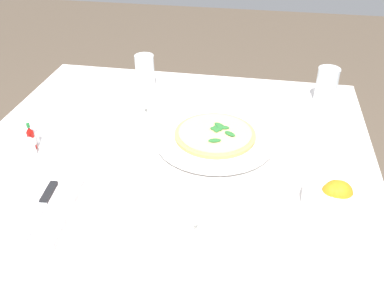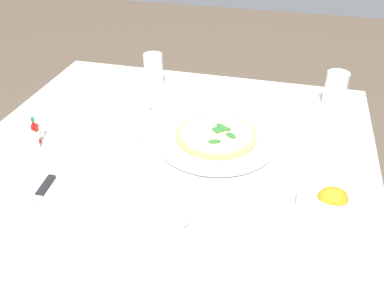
{
  "view_description": "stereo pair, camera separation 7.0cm",
  "coord_description": "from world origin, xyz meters",
  "px_view_note": "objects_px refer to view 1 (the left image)",
  "views": [
    {
      "loc": [
        0.9,
        0.23,
        1.4
      ],
      "look_at": [
        -0.06,
        0.06,
        0.75
      ],
      "focal_mm": 39.41,
      "sensor_mm": 36.0,
      "label": 1
    },
    {
      "loc": [
        0.89,
        0.3,
        1.4
      ],
      "look_at": [
        -0.06,
        0.06,
        0.75
      ],
      "focal_mm": 39.41,
      "sensor_mm": 36.0,
      "label": 2
    }
  ],
  "objects_px": {
    "coffee_cup_back_corner": "(204,206)",
    "dinner_knife": "(41,207)",
    "pizza_plate": "(215,138)",
    "napkin_folded": "(42,211)",
    "hot_sauce_bottle": "(31,138)",
    "coffee_cup_near_left": "(141,99)",
    "menu_card": "(129,130)",
    "water_glass_near_right": "(326,86)",
    "pizza": "(215,134)",
    "citrus_bowl": "(335,196)",
    "pepper_shaker": "(34,135)",
    "salt_shaker": "(30,147)",
    "water_glass_far_right": "(145,73)"
  },
  "relations": [
    {
      "from": "water_glass_near_right",
      "to": "napkin_folded",
      "type": "height_order",
      "value": "water_glass_near_right"
    },
    {
      "from": "coffee_cup_near_left",
      "to": "pepper_shaker",
      "type": "height_order",
      "value": "coffee_cup_near_left"
    },
    {
      "from": "coffee_cup_near_left",
      "to": "citrus_bowl",
      "type": "distance_m",
      "value": 0.69
    },
    {
      "from": "water_glass_near_right",
      "to": "pepper_shaker",
      "type": "height_order",
      "value": "water_glass_near_right"
    },
    {
      "from": "water_glass_near_right",
      "to": "hot_sauce_bottle",
      "type": "distance_m",
      "value": 0.94
    },
    {
      "from": "pizza_plate",
      "to": "menu_card",
      "type": "height_order",
      "value": "menu_card"
    },
    {
      "from": "coffee_cup_near_left",
      "to": "dinner_knife",
      "type": "distance_m",
      "value": 0.54
    },
    {
      "from": "citrus_bowl",
      "to": "hot_sauce_bottle",
      "type": "bearing_deg",
      "value": -96.63
    },
    {
      "from": "coffee_cup_back_corner",
      "to": "menu_card",
      "type": "height_order",
      "value": "coffee_cup_back_corner"
    },
    {
      "from": "napkin_folded",
      "to": "dinner_knife",
      "type": "height_order",
      "value": "dinner_knife"
    },
    {
      "from": "coffee_cup_back_corner",
      "to": "hot_sauce_bottle",
      "type": "xyz_separation_m",
      "value": [
        -0.18,
        -0.51,
        0.0
      ]
    },
    {
      "from": "coffee_cup_near_left",
      "to": "dinner_knife",
      "type": "xyz_separation_m",
      "value": [
        0.54,
        -0.08,
        -0.01
      ]
    },
    {
      "from": "pizza_plate",
      "to": "napkin_folded",
      "type": "distance_m",
      "value": 0.51
    },
    {
      "from": "pizza_plate",
      "to": "pizza",
      "type": "height_order",
      "value": "pizza"
    },
    {
      "from": "pizza_plate",
      "to": "coffee_cup_near_left",
      "type": "bearing_deg",
      "value": -121.21
    },
    {
      "from": "water_glass_near_right",
      "to": "menu_card",
      "type": "distance_m",
      "value": 0.68
    },
    {
      "from": "pizza_plate",
      "to": "hot_sauce_bottle",
      "type": "height_order",
      "value": "hot_sauce_bottle"
    },
    {
      "from": "pizza_plate",
      "to": "hot_sauce_bottle",
      "type": "xyz_separation_m",
      "value": [
        0.13,
        -0.5,
        0.02
      ]
    },
    {
      "from": "coffee_cup_near_left",
      "to": "water_glass_near_right",
      "type": "relative_size",
      "value": 1.13
    },
    {
      "from": "napkin_folded",
      "to": "dinner_knife",
      "type": "bearing_deg",
      "value": -0.77
    },
    {
      "from": "pizza",
      "to": "citrus_bowl",
      "type": "relative_size",
      "value": 1.55
    },
    {
      "from": "coffee_cup_back_corner",
      "to": "dinner_knife",
      "type": "relative_size",
      "value": 0.67
    },
    {
      "from": "pizza_plate",
      "to": "pepper_shaker",
      "type": "bearing_deg",
      "value": -78.93
    },
    {
      "from": "dinner_knife",
      "to": "pepper_shaker",
      "type": "xyz_separation_m",
      "value": [
        -0.27,
        -0.16,
        0.0
      ]
    },
    {
      "from": "coffee_cup_near_left",
      "to": "menu_card",
      "type": "height_order",
      "value": "coffee_cup_near_left"
    },
    {
      "from": "dinner_knife",
      "to": "salt_shaker",
      "type": "height_order",
      "value": "salt_shaker"
    },
    {
      "from": "coffee_cup_near_left",
      "to": "hot_sauce_bottle",
      "type": "height_order",
      "value": "hot_sauce_bottle"
    },
    {
      "from": "coffee_cup_near_left",
      "to": "water_glass_near_right",
      "type": "xyz_separation_m",
      "value": [
        -0.16,
        0.6,
        0.02
      ]
    },
    {
      "from": "dinner_knife",
      "to": "hot_sauce_bottle",
      "type": "height_order",
      "value": "hot_sauce_bottle"
    },
    {
      "from": "pepper_shaker",
      "to": "hot_sauce_bottle",
      "type": "bearing_deg",
      "value": 19.65
    },
    {
      "from": "pizza_plate",
      "to": "menu_card",
      "type": "relative_size",
      "value": 4.28
    },
    {
      "from": "pizza_plate",
      "to": "dinner_knife",
      "type": "bearing_deg",
      "value": -42.89
    },
    {
      "from": "salt_shaker",
      "to": "pizza",
      "type": "bearing_deg",
      "value": 107.65
    },
    {
      "from": "hot_sauce_bottle",
      "to": "salt_shaker",
      "type": "xyz_separation_m",
      "value": [
        0.03,
        0.01,
        -0.01
      ]
    },
    {
      "from": "water_glass_far_right",
      "to": "dinner_knife",
      "type": "height_order",
      "value": "water_glass_far_right"
    },
    {
      "from": "pepper_shaker",
      "to": "menu_card",
      "type": "relative_size",
      "value": 0.69
    },
    {
      "from": "pizza",
      "to": "water_glass_near_right",
      "type": "relative_size",
      "value": 2.02
    },
    {
      "from": "water_glass_near_right",
      "to": "pizza",
      "type": "bearing_deg",
      "value": -46.04
    },
    {
      "from": "pizza",
      "to": "citrus_bowl",
      "type": "bearing_deg",
      "value": 54.49
    },
    {
      "from": "coffee_cup_back_corner",
      "to": "menu_card",
      "type": "xyz_separation_m",
      "value": [
        -0.28,
        -0.26,
        0.0
      ]
    },
    {
      "from": "pizza_plate",
      "to": "salt_shaker",
      "type": "xyz_separation_m",
      "value": [
        0.16,
        -0.49,
        0.01
      ]
    },
    {
      "from": "pizza_plate",
      "to": "coffee_cup_near_left",
      "type": "xyz_separation_m",
      "value": [
        -0.16,
        -0.27,
        0.02
      ]
    },
    {
      "from": "dinner_knife",
      "to": "pepper_shaker",
      "type": "relative_size",
      "value": 3.48
    },
    {
      "from": "salt_shaker",
      "to": "water_glass_near_right",
      "type": "bearing_deg",
      "value": 120.07
    },
    {
      "from": "pizza",
      "to": "napkin_folded",
      "type": "bearing_deg",
      "value": -43.15
    },
    {
      "from": "pizza",
      "to": "water_glass_far_right",
      "type": "relative_size",
      "value": 1.97
    },
    {
      "from": "napkin_folded",
      "to": "pizza",
      "type": "bearing_deg",
      "value": 130.62
    },
    {
      "from": "hot_sauce_bottle",
      "to": "coffee_cup_back_corner",
      "type": "bearing_deg",
      "value": 70.25
    },
    {
      "from": "pizza_plate",
      "to": "coffee_cup_back_corner",
      "type": "xyz_separation_m",
      "value": [
        0.31,
        0.02,
        0.02
      ]
    },
    {
      "from": "pizza_plate",
      "to": "menu_card",
      "type": "xyz_separation_m",
      "value": [
        0.03,
        -0.25,
        0.02
      ]
    }
  ]
}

